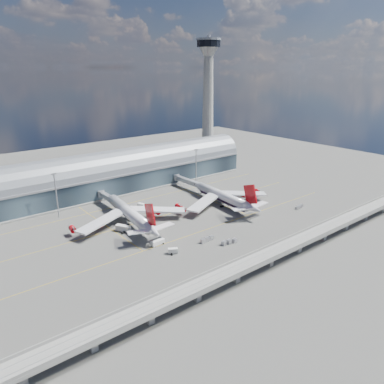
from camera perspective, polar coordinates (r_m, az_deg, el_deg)
ground at (r=200.36m, az=-0.43°, el=-5.08°), size 500.00×500.00×0.00m
taxi_lines at (r=216.78m, az=-4.07°, el=-3.25°), size 200.00×80.12×0.01m
terminal at (r=258.83m, az=-11.25°, el=2.71°), size 200.00×30.00×28.00m
control_tower at (r=303.25m, az=2.45°, el=13.07°), size 19.00×19.00×103.00m
guideway at (r=162.82m, az=11.86°, el=-9.28°), size 220.00×8.50×7.20m
floodlight_mast_left at (r=219.32m, az=-19.98°, el=-0.30°), size 3.00×0.70×25.70m
floodlight_mast_right at (r=266.31m, az=0.63°, el=4.02°), size 3.00×0.70×25.70m
airliner_left at (r=202.01m, az=-9.32°, el=-3.33°), size 63.88×67.19×20.48m
airliner_right at (r=227.76m, az=4.88°, el=-0.78°), size 60.84×63.62×20.17m
jet_bridge_left at (r=231.01m, az=-12.53°, el=-0.90°), size 4.40×28.00×7.25m
jet_bridge_right at (r=259.12m, az=-0.70°, el=1.67°), size 4.40×32.00×7.25m
service_truck_0 at (r=195.77m, az=-10.45°, el=-5.45°), size 6.12×8.14×3.26m
service_truck_1 at (r=171.22m, az=-2.92°, el=-8.95°), size 4.71×3.82×2.49m
service_truck_2 at (r=179.27m, az=-5.20°, el=-7.66°), size 6.92×2.37×2.48m
service_truck_3 at (r=236.53m, az=7.23°, el=-1.06°), size 2.94×6.48×3.07m
service_truck_4 at (r=226.83m, az=-7.78°, el=-2.03°), size 3.40×4.78×2.52m
service_truck_5 at (r=218.09m, az=-6.06°, el=-2.76°), size 4.47×6.27×2.83m
cargo_train_0 at (r=182.62m, az=2.33°, el=-7.20°), size 8.34×2.19×1.85m
cargo_train_1 at (r=180.74m, az=5.69°, el=-7.56°), size 8.79×3.54×1.92m
cargo_train_2 at (r=232.61m, az=15.99°, el=-2.19°), size 7.27×2.69×1.59m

